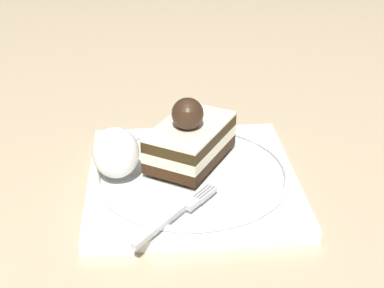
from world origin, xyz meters
name	(u,v)px	position (x,y,z in m)	size (l,w,h in m)	color
ground_plane	(178,176)	(0.00, 0.00, 0.00)	(2.40, 2.40, 0.00)	tan
dessert_plate	(192,177)	(0.02, -0.01, 0.01)	(0.26, 0.26, 0.02)	white
cake_slice	(190,138)	(0.01, 0.01, 0.05)	(0.10, 0.12, 0.08)	black
whipped_cream_dollop	(116,153)	(-0.06, -0.04, 0.05)	(0.05, 0.05, 0.05)	white
fork	(181,213)	(0.02, -0.10, 0.02)	(0.06, 0.11, 0.00)	silver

